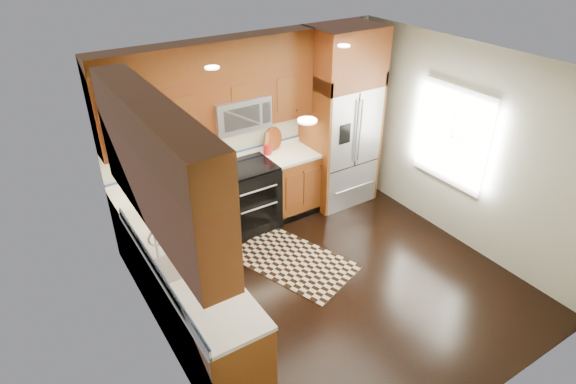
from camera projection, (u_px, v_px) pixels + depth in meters
ground at (333, 284)px, 5.78m from camera, size 4.00×4.00×0.00m
wall_back at (249, 129)px, 6.58m from camera, size 4.00×0.02×2.60m
wall_left at (158, 253)px, 4.19m from camera, size 0.02×4.00×2.60m
wall_right at (465, 148)px, 6.06m from camera, size 0.02×4.00×2.60m
window at (452, 136)px, 6.14m from camera, size 0.04×1.10×1.30m
base_cabinets at (205, 250)px, 5.63m from camera, size 2.85×3.00×0.90m
countertop at (209, 208)px, 5.55m from camera, size 2.86×3.01×0.04m
upper_cabinets at (192, 117)px, 5.01m from camera, size 2.85×3.00×1.15m
range at (247, 197)px, 6.64m from camera, size 0.76×0.67×0.95m
microwave at (238, 113)px, 6.13m from camera, size 0.76×0.40×0.42m
refrigerator at (341, 119)px, 6.91m from camera, size 0.98×0.75×2.60m
sink_faucet at (181, 258)px, 4.64m from camera, size 0.54×0.44×0.37m
rug at (294, 261)px, 6.16m from camera, size 1.35×1.72×0.01m
knife_block at (204, 162)px, 6.28m from camera, size 0.13×0.16×0.27m
utensil_crock at (267, 147)px, 6.68m from camera, size 0.14×0.14×0.32m
cutting_board at (274, 148)px, 6.87m from camera, size 0.42×0.42×0.02m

